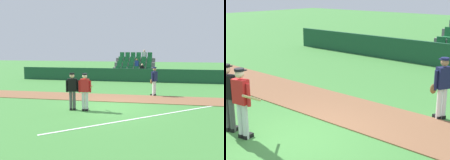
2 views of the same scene
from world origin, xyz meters
The scene contains 5 objects.
ground_plane centered at (0.00, 0.00, 0.00)m, with size 80.00×80.00×0.00m, color #42843A.
infield_dirt_path centered at (0.00, 2.33, 0.01)m, with size 28.00×2.21×0.03m, color brown.
batter_red_jersey centered at (-0.95, -0.85, 0.97)m, with size 0.73×0.74×1.76m.
umpire_home_plate centered at (-1.58, -0.83, 1.00)m, with size 0.56×0.40×1.76m.
runner_navy_jersey centered at (2.08, 3.52, 0.96)m, with size 0.46×0.60×1.76m.
Camera 2 is at (5.89, -5.14, 3.57)m, focal length 54.79 mm.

